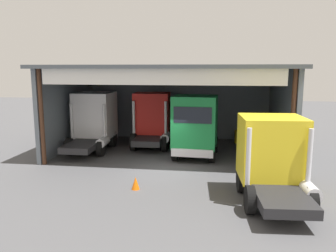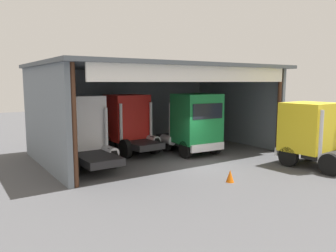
{
  "view_description": "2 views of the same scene",
  "coord_description": "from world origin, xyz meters",
  "px_view_note": "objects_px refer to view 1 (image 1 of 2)",
  "views": [
    {
      "loc": [
        2.77,
        -16.66,
        5.26
      ],
      "look_at": [
        0.0,
        2.94,
        1.84
      ],
      "focal_mm": 35.66,
      "sensor_mm": 36.0,
      "label": 1
    },
    {
      "loc": [
        -10.98,
        -13.53,
        4.45
      ],
      "look_at": [
        0.0,
        2.94,
        1.84
      ],
      "focal_mm": 35.88,
      "sensor_mm": 36.0,
      "label": 2
    }
  ],
  "objects_px": {
    "tool_cart": "(252,136)",
    "truck_green_yard_outside": "(195,126)",
    "truck_yellow_left_bay": "(273,157)",
    "truck_red_center_bay": "(152,119)",
    "traffic_cone": "(136,183)",
    "oil_drum": "(239,136)",
    "truck_white_right_bay": "(94,120)"
  },
  "relations": [
    {
      "from": "truck_green_yard_outside",
      "to": "oil_drum",
      "type": "bearing_deg",
      "value": -118.21
    },
    {
      "from": "tool_cart",
      "to": "traffic_cone",
      "type": "xyz_separation_m",
      "value": [
        -6.02,
        -10.11,
        -0.22
      ]
    },
    {
      "from": "truck_yellow_left_bay",
      "to": "oil_drum",
      "type": "relative_size",
      "value": 5.14
    },
    {
      "from": "truck_red_center_bay",
      "to": "truck_green_yard_outside",
      "type": "bearing_deg",
      "value": -43.17
    },
    {
      "from": "truck_red_center_bay",
      "to": "tool_cart",
      "type": "distance_m",
      "value": 7.21
    },
    {
      "from": "truck_yellow_left_bay",
      "to": "traffic_cone",
      "type": "relative_size",
      "value": 8.49
    },
    {
      "from": "truck_red_center_bay",
      "to": "oil_drum",
      "type": "distance_m",
      "value": 6.39
    },
    {
      "from": "truck_green_yard_outside",
      "to": "oil_drum",
      "type": "xyz_separation_m",
      "value": [
        2.85,
        4.58,
        -1.47
      ]
    },
    {
      "from": "truck_white_right_bay",
      "to": "traffic_cone",
      "type": "height_order",
      "value": "truck_white_right_bay"
    },
    {
      "from": "truck_white_right_bay",
      "to": "tool_cart",
      "type": "height_order",
      "value": "truck_white_right_bay"
    },
    {
      "from": "truck_yellow_left_bay",
      "to": "traffic_cone",
      "type": "height_order",
      "value": "truck_yellow_left_bay"
    },
    {
      "from": "truck_red_center_bay",
      "to": "tool_cart",
      "type": "xyz_separation_m",
      "value": [
        6.82,
        1.91,
        -1.39
      ]
    },
    {
      "from": "oil_drum",
      "to": "truck_green_yard_outside",
      "type": "bearing_deg",
      "value": -121.85
    },
    {
      "from": "truck_white_right_bay",
      "to": "traffic_cone",
      "type": "bearing_deg",
      "value": -58.57
    },
    {
      "from": "truck_white_right_bay",
      "to": "tool_cart",
      "type": "relative_size",
      "value": 5.33
    },
    {
      "from": "truck_green_yard_outside",
      "to": "truck_yellow_left_bay",
      "type": "distance_m",
      "value": 6.79
    },
    {
      "from": "truck_white_right_bay",
      "to": "oil_drum",
      "type": "distance_m",
      "value": 10.15
    },
    {
      "from": "truck_red_center_bay",
      "to": "truck_green_yard_outside",
      "type": "distance_m",
      "value": 4.05
    },
    {
      "from": "truck_green_yard_outside",
      "to": "traffic_cone",
      "type": "height_order",
      "value": "truck_green_yard_outside"
    },
    {
      "from": "oil_drum",
      "to": "tool_cart",
      "type": "height_order",
      "value": "tool_cart"
    },
    {
      "from": "truck_red_center_bay",
      "to": "oil_drum",
      "type": "bearing_deg",
      "value": 15.74
    },
    {
      "from": "truck_yellow_left_bay",
      "to": "tool_cart",
      "type": "height_order",
      "value": "truck_yellow_left_bay"
    },
    {
      "from": "truck_yellow_left_bay",
      "to": "oil_drum",
      "type": "xyz_separation_m",
      "value": [
        -0.61,
        10.42,
        -1.3
      ]
    },
    {
      "from": "truck_green_yard_outside",
      "to": "traffic_cone",
      "type": "distance_m",
      "value": 6.22
    },
    {
      "from": "oil_drum",
      "to": "tool_cart",
      "type": "bearing_deg",
      "value": -1.51
    },
    {
      "from": "tool_cart",
      "to": "truck_green_yard_outside",
      "type": "bearing_deg",
      "value": -129.43
    },
    {
      "from": "truck_red_center_bay",
      "to": "truck_yellow_left_bay",
      "type": "relative_size",
      "value": 0.88
    },
    {
      "from": "truck_red_center_bay",
      "to": "traffic_cone",
      "type": "bearing_deg",
      "value": -86.8
    },
    {
      "from": "truck_red_center_bay",
      "to": "oil_drum",
      "type": "xyz_separation_m",
      "value": [
        5.92,
        1.93,
        -1.43
      ]
    },
    {
      "from": "truck_white_right_bay",
      "to": "truck_yellow_left_bay",
      "type": "distance_m",
      "value": 12.44
    },
    {
      "from": "oil_drum",
      "to": "traffic_cone",
      "type": "distance_m",
      "value": 11.36
    },
    {
      "from": "tool_cart",
      "to": "traffic_cone",
      "type": "relative_size",
      "value": 1.79
    }
  ]
}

